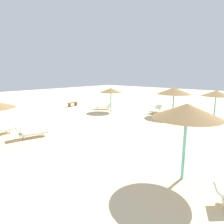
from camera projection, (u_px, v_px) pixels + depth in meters
ground_plane at (147, 136)px, 12.85m from camera, size 80.00×80.00×0.00m
parasol_1 at (174, 91)px, 18.55m from camera, size 3.19×3.19×2.70m
parasol_2 at (216, 93)px, 17.55m from camera, size 2.56×2.56×2.50m
parasol_3 at (111, 90)px, 20.85m from camera, size 2.39×2.39×2.47m
parasol_4 at (187, 111)px, 7.16m from camera, size 2.51×2.51×2.94m
lounger_0 at (31, 133)px, 12.47m from camera, size 1.97×1.13×0.77m
lounger_1 at (155, 110)px, 20.36m from camera, size 1.91×0.72×0.73m
lounger_3 at (104, 106)px, 22.44m from camera, size 1.77×1.78×0.76m
bench_0 at (73, 103)px, 24.37m from camera, size 1.54×0.62×0.49m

